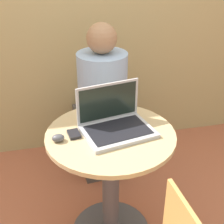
% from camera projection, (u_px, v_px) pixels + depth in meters
% --- Properties ---
extents(round_table, '(0.70, 0.70, 0.75)m').
position_uv_depth(round_table, '(111.00, 172.00, 1.79)').
color(round_table, '#4C4C51').
rests_on(round_table, ground_plane).
extents(laptop, '(0.41, 0.34, 0.24)m').
position_uv_depth(laptop, '(115.00, 122.00, 1.68)').
color(laptop, '#B7B7BC').
rests_on(laptop, round_table).
extents(cell_phone, '(0.07, 0.09, 0.02)m').
position_uv_depth(cell_phone, '(74.00, 134.00, 1.64)').
color(cell_phone, black).
rests_on(cell_phone, round_table).
extents(computer_mouse, '(0.06, 0.05, 0.04)m').
position_uv_depth(computer_mouse, '(58.00, 138.00, 1.59)').
color(computer_mouse, '#4C4C51').
rests_on(computer_mouse, round_table).
extents(person_seated, '(0.37, 0.56, 1.20)m').
position_uv_depth(person_seated, '(101.00, 114.00, 2.38)').
color(person_seated, '#4C4742').
rests_on(person_seated, ground_plane).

